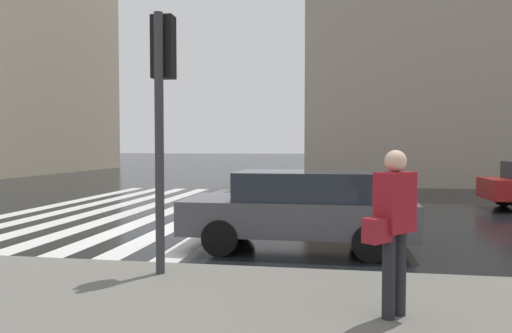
{
  "coord_description": "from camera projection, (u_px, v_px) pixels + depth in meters",
  "views": [
    {
      "loc": [
        -9.76,
        -3.88,
        1.87
      ],
      "look_at": [
        4.04,
        -1.52,
        1.28
      ],
      "focal_mm": 33.98,
      "sensor_mm": 36.0,
      "label": 1
    }
  ],
  "objects": [
    {
      "name": "zebra_crossing",
      "position": [
        144.0,
        208.0,
        14.6
      ],
      "size": [
        13.0,
        6.5,
        0.01
      ],
      "color": "silver",
      "rests_on": "ground_plane"
    },
    {
      "name": "traffic_signal_post",
      "position": [
        162.0,
        87.0,
        6.56
      ],
      "size": [
        0.44,
        0.3,
        3.49
      ],
      "color": "#333338",
      "rests_on": "sidewalk_pavement"
    },
    {
      "name": "car_dark_grey",
      "position": [
        300.0,
        207.0,
        8.78
      ],
      "size": [
        1.85,
        4.1,
        1.41
      ],
      "color": "#4C4C51",
      "rests_on": "ground_plane"
    },
    {
      "name": "ground_plane",
      "position": [
        154.0,
        234.0,
        10.34
      ],
      "size": [
        220.0,
        220.0,
        0.0
      ],
      "primitive_type": "plane",
      "color": "black"
    },
    {
      "name": "pedestrian_in_red_jacket",
      "position": [
        393.0,
        220.0,
        4.82
      ],
      "size": [
        0.6,
        0.56,
        1.68
      ],
      "color": "maroon",
      "rests_on": "sidewalk_pavement"
    }
  ]
}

